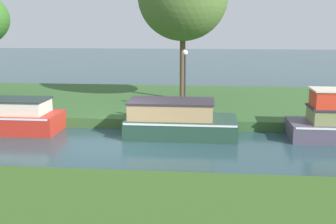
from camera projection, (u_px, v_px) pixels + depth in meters
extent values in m
plane|color=#27434A|center=(117.00, 142.00, 15.22)|extent=(120.00, 120.00, 0.00)
cube|color=#345B2C|center=(146.00, 102.00, 22.00)|extent=(72.00, 10.00, 0.40)
cube|color=red|center=(330.00, 100.00, 15.36)|extent=(1.21, 1.19, 0.66)
cube|color=beige|center=(330.00, 90.00, 15.28)|extent=(1.31, 1.26, 0.06)
cube|color=#224030|center=(181.00, 127.00, 16.11)|extent=(4.16, 2.16, 0.69)
cube|color=white|center=(181.00, 119.00, 16.05)|extent=(4.08, 2.19, 0.07)
cube|color=tan|center=(171.00, 110.00, 16.01)|extent=(3.12, 1.64, 0.61)
cube|color=#322A34|center=(171.00, 101.00, 15.95)|extent=(3.22, 1.72, 0.06)
cylinder|color=brown|center=(183.00, 61.00, 21.29)|extent=(0.28, 0.28, 3.92)
cylinder|color=#333338|center=(185.00, 84.00, 18.47)|extent=(0.10, 0.10, 2.45)
sphere|color=white|center=(185.00, 53.00, 18.20)|extent=(0.24, 0.24, 0.24)
cylinder|color=#433A20|center=(133.00, 108.00, 17.75)|extent=(0.18, 0.18, 0.65)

